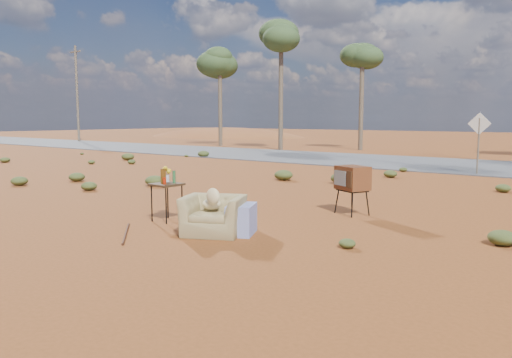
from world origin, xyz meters
The scene contains 13 objects.
ground centered at (0.00, 0.00, 0.00)m, with size 140.00×140.00×0.00m, color brown.
highway centered at (0.00, 15.00, 0.02)m, with size 140.00×7.00×0.04m, color #565659.
dirt_mound centered at (-30.00, 34.00, 0.00)m, with size 26.00×18.00×2.00m, color brown.
armchair centered at (0.46, -0.38, 0.41)m, with size 1.32×1.21×0.89m.
tv_unit centered at (1.44, 2.63, 0.75)m, with size 0.78×0.71×1.01m.
side_table centered at (-1.10, -0.17, 0.76)m, with size 0.52×0.52×1.04m.
rusty_bar centered at (-0.76, -1.41, 0.02)m, with size 0.04×0.04×1.52m, color #452412.
road_sign centered at (1.50, 12.00, 1.50)m, with size 0.78×0.06×2.19m.
eucalyptus_far_left centered at (-18.00, 20.00, 5.94)m, with size 3.20×3.20×7.10m.
eucalyptus_left centered at (-12.00, 19.00, 6.92)m, with size 3.20×3.20×8.10m.
eucalyptus_near_left centered at (-8.00, 22.00, 5.45)m, with size 3.20×3.20×6.60m.
utility_pole_west centered at (-32.00, 17.50, 4.15)m, with size 1.40×0.20×8.00m.
scrub_patch centered at (-0.82, 4.41, 0.14)m, with size 17.49×8.07×0.33m.
Camera 1 is at (6.19, -6.63, 1.99)m, focal length 35.00 mm.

